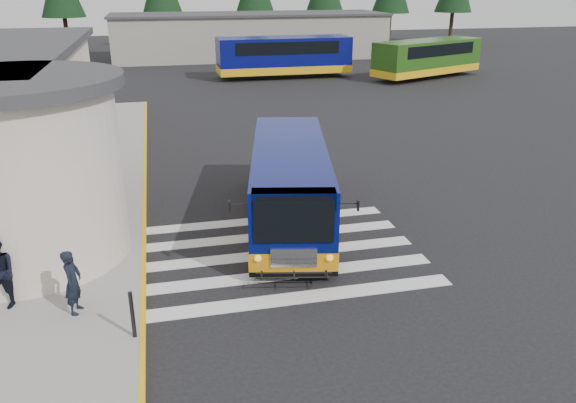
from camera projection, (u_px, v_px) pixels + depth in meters
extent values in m
plane|color=black|center=(286.00, 240.00, 16.47)|extent=(140.00, 140.00, 0.00)
cube|color=gold|center=(145.00, 201.00, 19.21)|extent=(0.12, 34.00, 0.16)
cylinder|color=beige|center=(19.00, 175.00, 14.56)|extent=(5.20, 5.20, 4.50)
cylinder|color=#38383A|center=(2.00, 82.00, 13.68)|extent=(5.80, 5.80, 0.30)
cube|color=black|center=(69.00, 165.00, 19.17)|extent=(0.08, 1.20, 2.20)
cube|color=#38383A|center=(78.00, 127.00, 18.79)|extent=(1.20, 1.80, 0.12)
cube|color=silver|center=(295.00, 298.00, 13.46)|extent=(8.00, 0.55, 0.01)
cube|color=silver|center=(284.00, 274.00, 14.55)|extent=(8.00, 0.55, 0.01)
cube|color=silver|center=(275.00, 254.00, 15.64)|extent=(8.00, 0.55, 0.01)
cube|color=silver|center=(266.00, 236.00, 16.72)|extent=(8.00, 0.55, 0.01)
cube|color=silver|center=(259.00, 221.00, 17.81)|extent=(8.00, 0.55, 0.01)
cube|color=gray|center=(250.00, 37.00, 55.05)|extent=(26.00, 8.00, 4.00)
cube|color=#38383A|center=(249.00, 14.00, 54.28)|extent=(26.40, 8.40, 0.20)
cylinder|color=black|center=(67.00, 35.00, 58.57)|extent=(0.44, 0.44, 3.60)
cylinder|color=black|center=(165.00, 33.00, 60.68)|extent=(0.44, 0.44, 3.60)
cylinder|color=black|center=(256.00, 32.00, 62.80)|extent=(0.44, 0.44, 3.60)
cylinder|color=black|center=(324.00, 30.00, 64.49)|extent=(0.44, 0.44, 3.60)
cylinder|color=black|center=(389.00, 29.00, 66.18)|extent=(0.44, 0.44, 3.60)
cylinder|color=black|center=(451.00, 28.00, 67.87)|extent=(0.44, 0.44, 3.60)
cube|color=#07105A|center=(290.00, 180.00, 17.29)|extent=(3.81, 8.25, 2.08)
cube|color=orange|center=(290.00, 203.00, 17.58)|extent=(3.85, 8.28, 0.50)
cube|color=black|center=(290.00, 212.00, 17.69)|extent=(3.83, 8.27, 0.19)
cube|color=black|center=(294.00, 222.00, 13.45)|extent=(1.92, 0.45, 1.11)
cube|color=silver|center=(294.00, 258.00, 13.80)|extent=(1.14, 0.29, 0.49)
cube|color=black|center=(254.00, 160.00, 17.77)|extent=(1.25, 5.72, 0.80)
cube|color=black|center=(325.00, 160.00, 17.82)|extent=(1.25, 5.72, 0.80)
cylinder|color=black|center=(256.00, 246.00, 15.16)|extent=(0.44, 0.89, 0.85)
cylinder|color=black|center=(328.00, 245.00, 15.20)|extent=(0.44, 0.89, 0.85)
cylinder|color=black|center=(261.00, 184.00, 19.77)|extent=(0.44, 0.89, 0.85)
cylinder|color=black|center=(316.00, 184.00, 19.80)|extent=(0.44, 0.89, 0.85)
cube|color=black|center=(229.00, 206.00, 13.43)|extent=(0.08, 0.16, 0.27)
cube|color=black|center=(358.00, 205.00, 13.49)|extent=(0.08, 0.16, 0.27)
imported|color=black|center=(73.00, 282.00, 12.39)|extent=(0.48, 0.62, 1.51)
cylinder|color=black|center=(132.00, 315.00, 11.58)|extent=(0.09, 0.09, 1.06)
cube|color=#070B58|center=(284.00, 54.00, 43.53)|extent=(10.30, 2.97, 2.62)
cube|color=gold|center=(284.00, 68.00, 43.92)|extent=(10.33, 3.00, 0.57)
cube|color=black|center=(284.00, 46.00, 43.30)|extent=(8.02, 3.00, 0.91)
cube|color=#234E15|center=(428.00, 56.00, 43.46)|extent=(9.83, 6.18, 2.44)
cube|color=gold|center=(426.00, 69.00, 43.83)|extent=(9.88, 6.22, 0.53)
cube|color=black|center=(428.00, 49.00, 43.25)|extent=(7.90, 5.40, 0.85)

